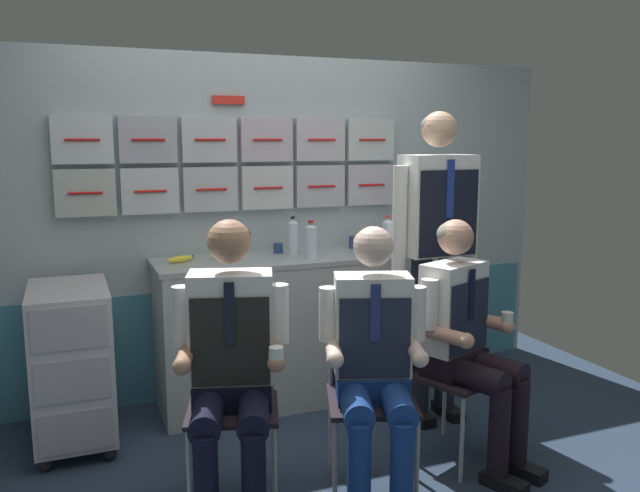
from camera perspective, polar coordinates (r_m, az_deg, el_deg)
The scene contains 18 objects.
ground at distance 3.30m, azimuth 1.88°, elevation -20.64°, with size 4.80×4.80×0.04m, color #28374B.
galley_bulkhead at distance 4.18m, azimuth -5.73°, elevation 1.77°, with size 4.20×0.14×2.15m.
galley_counter at distance 4.07m, azimuth -3.27°, elevation -7.31°, with size 1.56×0.53×0.92m.
service_trolley at distance 3.73m, azimuth -21.09°, elevation -9.45°, with size 0.40×0.65×0.86m.
folding_chair_left at distance 3.05m, azimuth -7.67°, elevation -11.85°, with size 0.50×0.50×0.85m.
crew_member_left at distance 2.83m, azimuth -7.88°, elevation -9.47°, with size 0.53×0.68×1.29m.
folding_chair_center at distance 3.11m, azimuth 4.41°, elevation -11.36°, with size 0.51×0.51×0.85m.
crew_member_center at distance 2.90m, azimuth 4.82°, elevation -9.56°, with size 0.52×0.66×1.25m.
folding_chair_right at distance 3.44m, azimuth 10.49°, elevation -9.40°, with size 0.52×0.52×0.85m.
crew_member_right at distance 3.31m, azimuth 12.88°, elevation -7.49°, with size 0.53×0.65×1.24m.
crew_member_standing at distance 3.72m, azimuth 10.26°, elevation 0.85°, with size 0.56×0.27×1.78m.
sparkling_bottle_green at distance 4.06m, azimuth 6.03°, elevation 0.90°, with size 0.07×0.07×0.24m.
water_bottle_blue_cap at distance 3.89m, azimuth -0.81°, elevation 0.48°, with size 0.08×0.08×0.23m.
water_bottle_tall at distance 4.05m, azimuth -2.41°, elevation 0.87°, with size 0.06×0.06×0.24m.
espresso_cup_small at distance 3.91m, azimuth -8.87°, elevation -0.73°, with size 0.07×0.07×0.06m.
paper_cup_blue at distance 4.27m, azimuth 2.96°, elevation 0.35°, with size 0.06×0.06×0.08m.
coffee_cup_white at distance 4.10m, azimuth -3.72°, elevation -0.15°, with size 0.06×0.06×0.06m.
snack_banana at distance 3.86m, azimuth -12.22°, elevation -1.14°, with size 0.17×0.10×0.04m.
Camera 1 is at (-1.15, -2.61, 1.63)m, focal length 36.18 mm.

